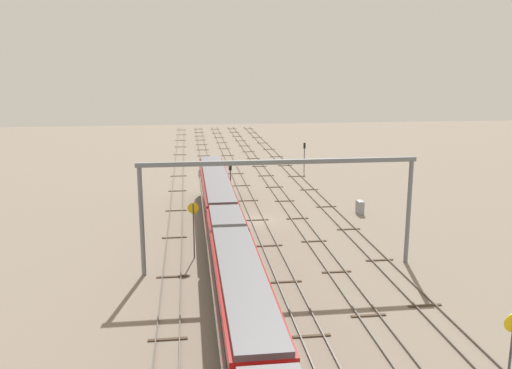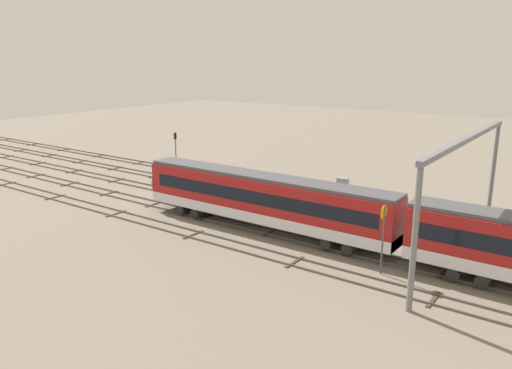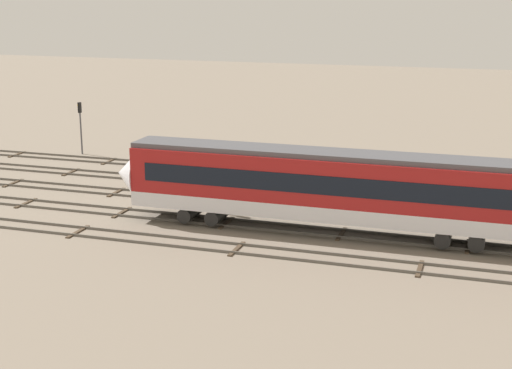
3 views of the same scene
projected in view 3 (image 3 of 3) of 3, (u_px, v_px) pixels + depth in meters
name	position (u px, v px, depth m)	size (l,w,h in m)	color
ground_plane	(355.00, 214.00, 48.38)	(196.18, 196.18, 0.00)	gray
track_near_foreground	(377.00, 181.00, 56.46)	(180.18, 2.40, 0.16)	#59544C
track_second_near	(367.00, 196.00, 52.41)	(180.18, 2.40, 0.16)	#59544C
track_middle	(355.00, 213.00, 48.36)	(180.18, 2.40, 0.16)	#59544C
track_with_train	(341.00, 233.00, 44.32)	(180.18, 2.40, 0.16)	#59544C
track_far_background	(325.00, 258.00, 40.27)	(180.18, 2.40, 0.16)	#59544C
signal_light_trackside_approach	(192.00, 165.00, 48.86)	(0.31, 0.32, 4.47)	#4C4C51
signal_light_trackside_departure	(80.00, 120.00, 65.45)	(0.31, 0.32, 4.56)	#4C4C51
relay_cabinet	(368.00, 163.00, 59.43)	(1.29, 0.65, 1.48)	gray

